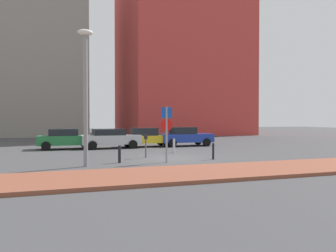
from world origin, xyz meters
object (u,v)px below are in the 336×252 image
(parked_car_green, at_px, (66,138))
(parked_car_yellow, at_px, (147,137))
(street_lamp, at_px, (85,85))
(traffic_bollard_mid, at_px, (213,151))
(parked_car_blue, at_px, (185,136))
(parking_meter, at_px, (146,142))
(parking_sign_post, at_px, (167,127))
(traffic_bollard_near, at_px, (174,146))
(traffic_bollard_far, at_px, (119,154))
(parked_car_silver, at_px, (110,138))

(parked_car_green, relative_size, parked_car_yellow, 1.02)
(street_lamp, relative_size, traffic_bollard_mid, 7.13)
(parked_car_blue, distance_m, parking_meter, 8.82)
(parked_car_yellow, distance_m, parking_meter, 7.64)
(traffic_bollard_mid, bearing_deg, parked_car_yellow, 97.19)
(parked_car_blue, bearing_deg, parking_sign_post, -116.96)
(parked_car_blue, xyz_separation_m, traffic_bollard_near, (-2.80, -5.04, -0.33))
(parked_car_yellow, bearing_deg, traffic_bollard_mid, -82.81)
(parked_car_blue, bearing_deg, parked_car_yellow, 175.10)
(parking_meter, bearing_deg, parked_car_yellow, 74.27)
(parked_car_yellow, relative_size, traffic_bollard_far, 4.55)
(parked_car_blue, height_order, parking_meter, parked_car_blue)
(parked_car_silver, height_order, parked_car_yellow, parked_car_yellow)
(parked_car_green, xyz_separation_m, traffic_bollard_mid, (7.35, -9.27, -0.33))
(parked_car_green, distance_m, traffic_bollard_far, 9.31)
(parked_car_blue, bearing_deg, parked_car_green, 178.96)
(parked_car_silver, distance_m, traffic_bollard_mid, 9.77)
(parked_car_yellow, relative_size, traffic_bollard_near, 4.34)
(parked_car_blue, bearing_deg, traffic_bollard_far, -128.76)
(parking_sign_post, bearing_deg, parked_car_blue, 63.04)
(parked_car_silver, bearing_deg, parking_sign_post, -81.86)
(parking_meter, bearing_deg, traffic_bollard_near, 39.70)
(parked_car_yellow, height_order, street_lamp, street_lamp)
(parked_car_green, distance_m, parking_sign_post, 10.70)
(parked_car_yellow, distance_m, parked_car_blue, 3.20)
(traffic_bollard_mid, height_order, traffic_bollard_far, traffic_bollard_mid)
(parked_car_yellow, relative_size, parked_car_blue, 0.93)
(parking_sign_post, xyz_separation_m, traffic_bollard_mid, (2.82, 0.37, -1.34))
(traffic_bollard_far, bearing_deg, parking_sign_post, -14.92)
(parked_car_yellow, xyz_separation_m, parked_car_blue, (3.18, -0.27, 0.02))
(parked_car_green, relative_size, traffic_bollard_far, 4.63)
(parked_car_green, relative_size, parking_sign_post, 1.43)
(parked_car_silver, relative_size, traffic_bollard_far, 4.98)
(traffic_bollard_near, bearing_deg, parked_car_yellow, 94.12)
(parked_car_silver, distance_m, parked_car_yellow, 3.00)
(parked_car_green, xyz_separation_m, parked_car_silver, (3.22, -0.42, -0.00))
(street_lamp, relative_size, traffic_bollard_near, 6.90)
(parked_car_blue, height_order, parking_sign_post, parking_sign_post)
(parking_sign_post, distance_m, traffic_bollard_far, 2.73)
(parked_car_blue, xyz_separation_m, traffic_bollard_far, (-7.11, -8.86, -0.35))
(parking_meter, bearing_deg, parked_car_silver, 97.35)
(parked_car_silver, bearing_deg, traffic_bollard_far, -96.47)
(parked_car_green, bearing_deg, parked_car_yellow, 0.96)
(street_lamp, xyz_separation_m, traffic_bollard_far, (1.74, 0.82, -3.34))
(traffic_bollard_near, bearing_deg, parking_meter, -140.30)
(parked_car_green, distance_m, parked_car_silver, 3.24)
(traffic_bollard_far, bearing_deg, parked_car_yellow, 66.72)
(parked_car_blue, height_order, traffic_bollard_far, parked_car_blue)
(parked_car_blue, xyz_separation_m, parking_meter, (-5.26, -7.08, 0.08))
(parking_sign_post, bearing_deg, traffic_bollard_mid, 7.46)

